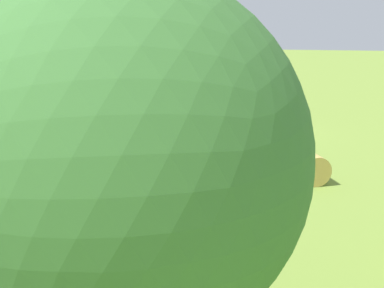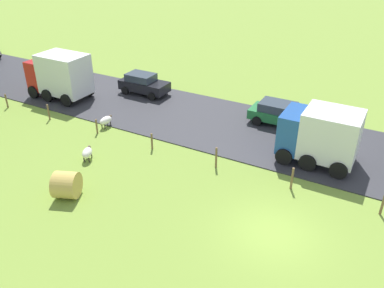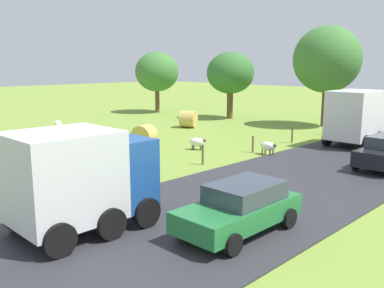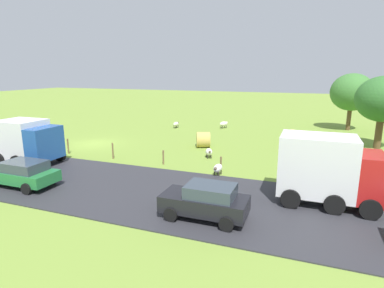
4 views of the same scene
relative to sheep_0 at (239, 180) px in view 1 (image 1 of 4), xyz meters
The scene contains 16 objects.
ground_plane 11.55m from the sheep_0, 94.34° to the right, with size 160.00×160.00×0.00m, color olive.
road_strip 14.04m from the sheep_0, 55.10° to the right, with size 8.00×80.00×0.06m, color #2D2D33.
sheep_0 is the anchor object (origin of this frame).
sheep_1 4.32m from the sheep_0, 25.29° to the left, with size 1.13×0.55×0.75m.
hay_bale_1 3.57m from the sheep_0, 154.22° to the right, with size 1.37×1.37×1.17m, color tan.
tree_1 15.42m from the sheep_0, 87.30° to the left, with size 5.50×5.50×8.26m.
fence_post_0 15.83m from the sheep_0, 79.51° to the right, with size 0.12×0.12×1.13m, color brown.
fence_post_1 11.60m from the sheep_0, 75.60° to the right, with size 0.12×0.12×1.27m, color brown.
fence_post_2 7.48m from the sheep_0, 67.32° to the right, with size 0.12×0.12×1.27m, color brown.
fence_post_3 3.86m from the sheep_0, 41.66° to the right, with size 0.12×0.12×1.05m, color brown.
fence_post_4 3.38m from the sheep_0, 31.52° to the left, with size 0.12×0.12×1.00m, color brown.
fence_post_5 6.75m from the sheep_0, 64.71° to the left, with size 0.12×0.12×1.15m, color brown.
truck_0 13.35m from the sheep_0, 61.80° to the right, with size 2.86×4.21×3.18m.
truck_2 10.46m from the sheep_0, 52.25° to the left, with size 2.72×4.80×3.49m.
car_0 21.29m from the sheep_0, 61.62° to the right, with size 1.96×4.17×1.55m.
car_1 12.95m from the sheep_0, 40.02° to the right, with size 2.08×4.29×1.52m.
Camera 1 is at (-0.64, 32.92, 7.56)m, focal length 48.08 mm.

